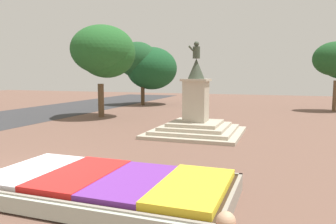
{
  "coord_description": "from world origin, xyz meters",
  "views": [
    {
      "loc": [
        7.88,
        -7.87,
        3.26
      ],
      "look_at": [
        3.51,
        4.72,
        1.72
      ],
      "focal_mm": 35.0,
      "sensor_mm": 36.0,
      "label": 1
    }
  ],
  "objects": [
    {
      "name": "ground_plane",
      "position": [
        0.0,
        0.0,
        0.0
      ],
      "size": [
        92.31,
        92.31,
        0.0
      ],
      "primitive_type": "plane",
      "color": "brown"
    },
    {
      "name": "park_tree_far_left",
      "position": [
        -5.73,
        24.68,
        4.16
      ],
      "size": [
        6.02,
        5.92,
        6.64
      ],
      "color": "#4C3823",
      "rests_on": "ground_plane"
    },
    {
      "name": "park_tree_far_right",
      "position": [
        -4.83,
        14.06,
        5.04
      ],
      "size": [
        4.91,
        5.07,
        6.92
      ],
      "color": "brown",
      "rests_on": "ground_plane"
    },
    {
      "name": "flower_planter",
      "position": [
        3.57,
        -0.45,
        0.28
      ],
      "size": [
        6.82,
        3.6,
        0.62
      ],
      "color": "#38281C",
      "rests_on": "ground_plane"
    },
    {
      "name": "statue_monument",
      "position": [
        3.53,
        9.3,
        0.86
      ],
      "size": [
        4.92,
        4.92,
        5.0
      ],
      "color": "#B2A793",
      "rests_on": "ground_plane"
    }
  ]
}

